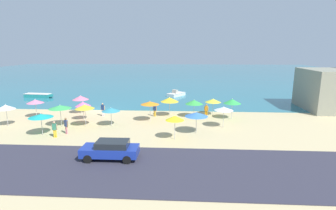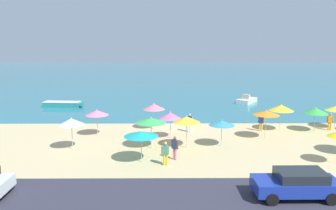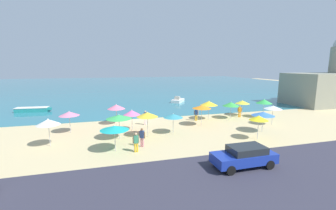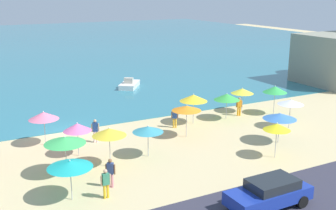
{
  "view_description": "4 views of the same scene",
  "coord_description": "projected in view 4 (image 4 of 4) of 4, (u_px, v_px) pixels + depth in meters",
  "views": [
    {
      "loc": [
        11.67,
        -35.47,
        8.55
      ],
      "look_at": [
        9.57,
        -0.04,
        0.87
      ],
      "focal_mm": 28.0,
      "sensor_mm": 36.0,
      "label": 1
    },
    {
      "loc": [
        -0.8,
        -32.55,
        8.03
      ],
      "look_at": [
        -0.57,
        1.08,
        1.72
      ],
      "focal_mm": 35.0,
      "sensor_mm": 36.0,
      "label": 2
    },
    {
      "loc": [
        -2.99,
        -29.34,
        7.02
      ],
      "look_at": [
        5.63,
        1.8,
        1.36
      ],
      "focal_mm": 24.0,
      "sensor_mm": 36.0,
      "label": 3
    },
    {
      "loc": [
        -7.38,
        -31.1,
        10.65
      ],
      "look_at": [
        8.7,
        -0.7,
        1.22
      ],
      "focal_mm": 45.0,
      "sensor_mm": 36.0,
      "label": 4
    }
  ],
  "objects": [
    {
      "name": "bather_2",
      "position": [
        106.0,
        182.0,
        22.04
      ],
      "size": [
        0.57,
        0.22,
        1.65
      ],
      "color": "yellow",
      "rests_on": "ground_plane"
    },
    {
      "name": "ground_plane",
      "position": [
        65.0,
        132.0,
        32.66
      ],
      "size": [
        160.0,
        160.0,
        0.0
      ],
      "primitive_type": "plane",
      "color": "#CAB583"
    },
    {
      "name": "beach_umbrella_3",
      "position": [
        77.0,
        127.0,
        27.46
      ],
      "size": [
        1.86,
        1.86,
        2.32
      ],
      "color": "#B2B2B7",
      "rests_on": "ground_plane"
    },
    {
      "name": "skiff_offshore",
      "position": [
        130.0,
        84.0,
        47.26
      ],
      "size": [
        3.47,
        3.99,
        1.18
      ],
      "color": "silver",
      "rests_on": "sea"
    },
    {
      "name": "beach_umbrella_15",
      "position": [
        291.0,
        102.0,
        33.09
      ],
      "size": [
        2.05,
        2.05,
        2.38
      ],
      "color": "#B2B2B7",
      "rests_on": "ground_plane"
    },
    {
      "name": "beach_umbrella_13",
      "position": [
        44.0,
        116.0,
        29.35
      ],
      "size": [
        2.1,
        2.1,
        2.51
      ],
      "color": "#B2B2B7",
      "rests_on": "ground_plane"
    },
    {
      "name": "bather_1",
      "position": [
        175.0,
        117.0,
        33.42
      ],
      "size": [
        0.52,
        0.36,
        1.66
      ],
      "color": "gold",
      "rests_on": "ground_plane"
    },
    {
      "name": "beach_umbrella_7",
      "position": [
        277.0,
        127.0,
        27.14
      ],
      "size": [
        1.78,
        1.78,
        2.41
      ],
      "color": "#B2B2B7",
      "rests_on": "ground_plane"
    },
    {
      "name": "beach_umbrella_5",
      "position": [
        275.0,
        89.0,
        36.76
      ],
      "size": [
        2.11,
        2.11,
        2.6
      ],
      "color": "#B2B2B7",
      "rests_on": "ground_plane"
    },
    {
      "name": "beach_umbrella_14",
      "position": [
        280.0,
        116.0,
        29.9
      ],
      "size": [
        2.39,
        2.39,
        2.26
      ],
      "color": "#B2B2B7",
      "rests_on": "ground_plane"
    },
    {
      "name": "beach_umbrella_11",
      "position": [
        70.0,
        164.0,
        21.6
      ],
      "size": [
        2.37,
        2.37,
        2.25
      ],
      "color": "#B2B2B7",
      "rests_on": "ground_plane"
    },
    {
      "name": "bather_0",
      "position": [
        95.0,
        130.0,
        30.15
      ],
      "size": [
        0.56,
        0.3,
        1.75
      ],
      "color": "#F9D2D0",
      "rests_on": "ground_plane"
    },
    {
      "name": "bather_3",
      "position": [
        110.0,
        171.0,
        23.26
      ],
      "size": [
        0.48,
        0.39,
        1.7
      ],
      "color": "pink",
      "rests_on": "ground_plane"
    },
    {
      "name": "beach_umbrella_6",
      "position": [
        187.0,
        108.0,
        30.95
      ],
      "size": [
        2.19,
        2.19,
        2.5
      ],
      "color": "#B2B2B7",
      "rests_on": "ground_plane"
    },
    {
      "name": "beach_umbrella_1",
      "position": [
        148.0,
        129.0,
        27.39
      ],
      "size": [
        2.04,
        2.04,
        2.15
      ],
      "color": "#B2B2B7",
      "rests_on": "ground_plane"
    },
    {
      "name": "beach_umbrella_10",
      "position": [
        194.0,
        98.0,
        34.17
      ],
      "size": [
        2.28,
        2.28,
        2.52
      ],
      "color": "#B2B2B7",
      "rests_on": "ground_plane"
    },
    {
      "name": "beach_umbrella_2",
      "position": [
        227.0,
        97.0,
        35.39
      ],
      "size": [
        2.21,
        2.21,
        2.29
      ],
      "color": "#B2B2B7",
      "rests_on": "ground_plane"
    },
    {
      "name": "beach_umbrella_4",
      "position": [
        242.0,
        91.0,
        37.49
      ],
      "size": [
        2.02,
        2.02,
        2.25
      ],
      "color": "#B2B2B7",
      "rests_on": "ground_plane"
    },
    {
      "name": "beach_umbrella_12",
      "position": [
        65.0,
        140.0,
        24.37
      ],
      "size": [
        2.43,
        2.43,
        2.48
      ],
      "color": "#B2B2B7",
      "rests_on": "ground_plane"
    },
    {
      "name": "parked_car_1",
      "position": [
        269.0,
        193.0,
        21.06
      ],
      "size": [
        4.43,
        1.94,
        1.48
      ],
      "color": "navy",
      "rests_on": "coastal_road"
    },
    {
      "name": "bather_4",
      "position": [
        239.0,
        105.0,
        36.65
      ],
      "size": [
        0.53,
        0.35,
        1.65
      ],
      "color": "orange",
      "rests_on": "ground_plane"
    },
    {
      "name": "beach_umbrella_8",
      "position": [
        109.0,
        132.0,
        25.68
      ],
      "size": [
        2.11,
        2.11,
        2.57
      ],
      "color": "#B2B2B7",
      "rests_on": "ground_plane"
    }
  ]
}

